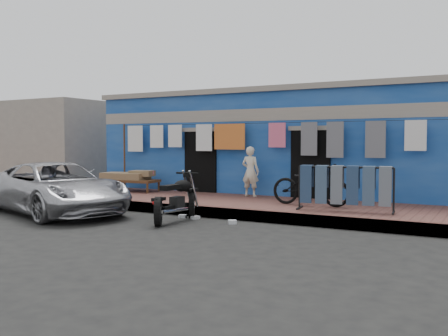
% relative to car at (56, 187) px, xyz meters
% --- Properties ---
extents(ground, '(80.00, 80.00, 0.00)m').
position_rel_car_xyz_m(ground, '(3.80, -0.26, -0.66)').
color(ground, black).
rests_on(ground, ground).
extents(sidewalk, '(28.00, 3.00, 0.25)m').
position_rel_car_xyz_m(sidewalk, '(3.80, 2.74, -0.53)').
color(sidewalk, brown).
rests_on(sidewalk, ground).
extents(curb, '(28.00, 0.10, 0.25)m').
position_rel_car_xyz_m(curb, '(3.80, 1.29, -0.53)').
color(curb, gray).
rests_on(curb, ground).
extents(building, '(12.20, 5.20, 3.36)m').
position_rel_car_xyz_m(building, '(3.80, 6.73, 1.03)').
color(building, '#103F94').
rests_on(building, ground).
extents(neighbor_left, '(6.00, 5.00, 3.40)m').
position_rel_car_xyz_m(neighbor_left, '(-7.20, 6.74, 1.04)').
color(neighbor_left, '#9E9384').
rests_on(neighbor_left, ground).
extents(clothesline, '(10.06, 0.06, 2.10)m').
position_rel_car_xyz_m(clothesline, '(3.45, 3.99, 1.16)').
color(clothesline, brown).
rests_on(clothesline, sidewalk).
extents(car, '(5.09, 3.39, 1.32)m').
position_rel_car_xyz_m(car, '(0.00, 0.00, 0.00)').
color(car, '#B0B0B5').
rests_on(car, ground).
extents(seated_person, '(0.51, 0.34, 1.40)m').
position_rel_car_xyz_m(seated_person, '(3.51, 3.79, 0.29)').
color(seated_person, beige).
rests_on(seated_person, sidewalk).
extents(bicycle, '(1.90, 0.68, 1.23)m').
position_rel_car_xyz_m(bicycle, '(5.63, 2.73, 0.20)').
color(bicycle, black).
rests_on(bicycle, sidewalk).
extents(motorcycle, '(0.62, 1.68, 1.08)m').
position_rel_car_xyz_m(motorcycle, '(3.32, 0.40, -0.12)').
color(motorcycle, black).
rests_on(motorcycle, ground).
extents(charpoy, '(2.01, 1.23, 0.62)m').
position_rel_car_xyz_m(charpoy, '(-0.40, 3.34, -0.10)').
color(charpoy, brown).
rests_on(charpoy, sidewalk).
extents(jeans_rack, '(2.26, 0.98, 1.03)m').
position_rel_car_xyz_m(jeans_rack, '(6.61, 2.20, 0.11)').
color(jeans_rack, black).
rests_on(jeans_rack, sidewalk).
extents(litter_a, '(0.19, 0.17, 0.08)m').
position_rel_car_xyz_m(litter_a, '(3.14, 0.94, -0.62)').
color(litter_a, silver).
rests_on(litter_a, ground).
extents(litter_b, '(0.22, 0.21, 0.09)m').
position_rel_car_xyz_m(litter_b, '(4.57, 0.74, -0.62)').
color(litter_b, silver).
rests_on(litter_b, ground).
extents(litter_c, '(0.18, 0.21, 0.07)m').
position_rel_car_xyz_m(litter_c, '(3.49, 0.94, -0.62)').
color(litter_c, silver).
rests_on(litter_c, ground).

